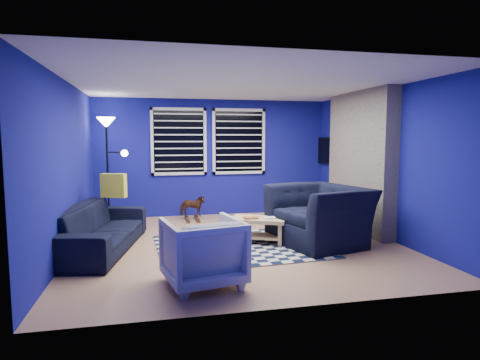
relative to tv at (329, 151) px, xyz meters
The scene contains 18 objects.
floor 3.46m from the tv, 140.73° to the right, with size 5.00×5.00×0.00m, color tan.
ceiling 3.35m from the tv, 140.73° to the right, with size 5.00×5.00×0.00m, color white.
wall_back 2.50m from the tv, 168.45° to the left, with size 5.00×5.00×0.00m, color navy.
wall_left 5.34m from the tv, 157.98° to the right, with size 5.00×5.00×0.00m, color navy.
wall_right 2.01m from the tv, 88.45° to the right, with size 5.00×5.00×0.00m, color navy.
fireplace 1.52m from the tv, 93.32° to the right, with size 0.65×2.00×2.50m.
window_left 3.24m from the tv, behind, with size 1.17×0.06×1.42m.
window_right 1.96m from the tv, 166.32° to the left, with size 1.17×0.06×1.42m.
tv is the anchor object (origin of this frame).
rug 3.59m from the tv, 137.89° to the right, with size 2.50×2.00×0.02m, color black.
sofa 5.06m from the tv, 156.88° to the right, with size 0.91×2.33×0.68m, color black.
armchair_big 2.75m from the tv, 117.32° to the right, with size 1.23×1.41×0.92m, color black.
armchair_bent 4.99m from the tv, 131.04° to the right, with size 0.83×0.85×0.78m, color gray.
rocking_horse 3.18m from the tv, behind, with size 0.53×0.24×0.44m, color #492B17.
coffee_table 3.13m from the tv, 136.03° to the right, with size 0.98×0.80×0.43m.
cabinet 1.33m from the tv, 157.63° to the left, with size 0.64×0.52×0.56m.
floor_lamp 4.58m from the tv, behind, with size 0.56×0.35×2.07m.
throw_pillow 4.57m from the tv, 165.26° to the right, with size 0.42×0.13×0.40m, color yellow.
Camera 1 is at (-1.29, -6.12, 1.68)m, focal length 30.00 mm.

